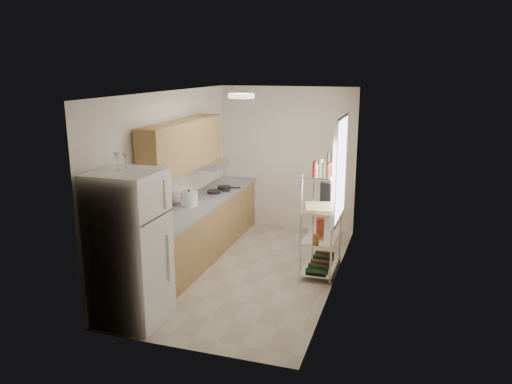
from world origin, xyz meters
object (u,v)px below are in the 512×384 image
Objects in this scene: cutting_board at (319,207)px; espresso_machine at (330,190)px; refrigerator at (130,248)px; frying_pan_large at (214,192)px; rice_cooker at (189,199)px.

cutting_board is 0.50m from espresso_machine.
refrigerator is at bearing -134.13° from cutting_board.
refrigerator is 2.68m from frying_pan_large.
cutting_board is (1.98, 0.05, 0.02)m from rice_cooker.
espresso_machine is at bearing 14.66° from rice_cooker.
cutting_board reaches higher than frying_pan_large.
espresso_machine is at bearing 83.13° from cutting_board.
cutting_board is at bearing 45.87° from refrigerator.
espresso_machine is (2.03, 0.53, 0.16)m from rice_cooker.
rice_cooker is at bearing -145.54° from espresso_machine.
rice_cooker is 2.11m from espresso_machine.
cutting_board is (1.86, 1.92, 0.12)m from refrigerator.
frying_pan_large is at bearing -168.44° from espresso_machine.
espresso_machine reaches higher than rice_cooker.
rice_cooker is at bearing -118.53° from frying_pan_large.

